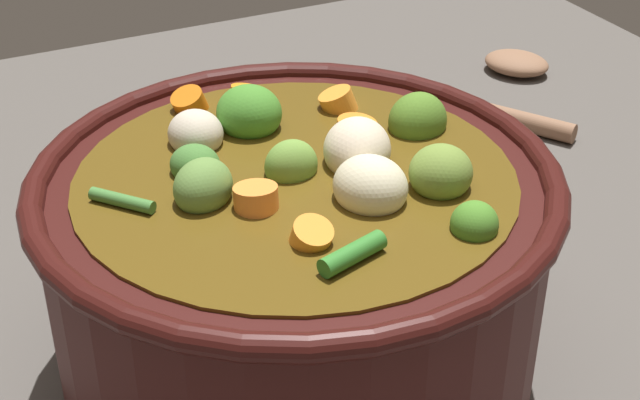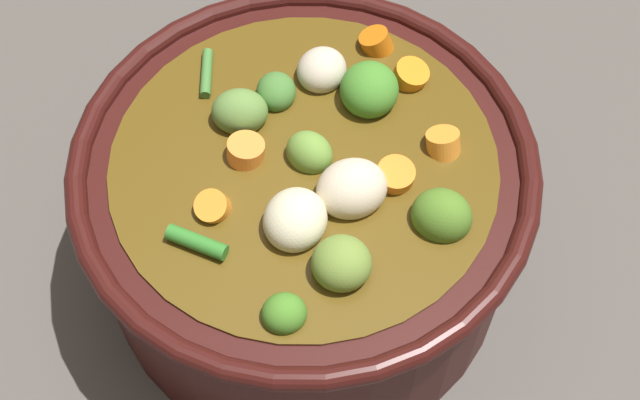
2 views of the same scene
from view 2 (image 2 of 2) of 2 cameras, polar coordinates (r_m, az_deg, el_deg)
name	(u,v)px [view 2 (image 2 of 2)]	position (r m, az deg, el deg)	size (l,w,h in m)	color
ground_plane	(306,260)	(0.69, -0.86, -3.75)	(1.10, 1.10, 0.00)	#514C47
cooking_pot	(306,211)	(0.63, -0.90, -0.66)	(0.30, 0.30, 0.16)	#38110F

